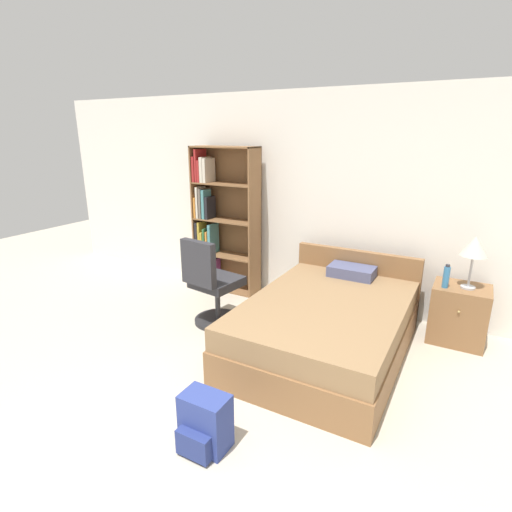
# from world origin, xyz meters

# --- Properties ---
(ground_plane) EXTENTS (14.00, 14.00, 0.00)m
(ground_plane) POSITION_xyz_m (0.00, 0.00, 0.00)
(ground_plane) COLOR #BCB29E
(wall_back) EXTENTS (9.00, 0.06, 2.60)m
(wall_back) POSITION_xyz_m (0.00, 3.23, 1.30)
(wall_back) COLOR white
(wall_back) RESTS_ON ground_plane
(bookshelf) EXTENTS (0.91, 0.32, 1.94)m
(bookshelf) POSITION_xyz_m (-1.56, 2.96, 0.94)
(bookshelf) COLOR brown
(bookshelf) RESTS_ON ground_plane
(bed) EXTENTS (1.43, 2.09, 0.80)m
(bed) POSITION_xyz_m (0.37, 2.05, 0.28)
(bed) COLOR brown
(bed) RESTS_ON ground_plane
(office_chair) EXTENTS (0.54, 0.62, 1.03)m
(office_chair) POSITION_xyz_m (-0.96, 1.94, 0.48)
(office_chair) COLOR #232326
(office_chair) RESTS_ON ground_plane
(nightstand) EXTENTS (0.54, 0.47, 0.61)m
(nightstand) POSITION_xyz_m (1.49, 2.89, 0.31)
(nightstand) COLOR brown
(nightstand) RESTS_ON ground_plane
(table_lamp) EXTENTS (0.25, 0.25, 0.54)m
(table_lamp) POSITION_xyz_m (1.53, 2.87, 1.03)
(table_lamp) COLOR #B2B2B7
(table_lamp) RESTS_ON nightstand
(water_bottle) EXTENTS (0.06, 0.06, 0.24)m
(water_bottle) POSITION_xyz_m (1.33, 2.78, 0.73)
(water_bottle) COLOR teal
(water_bottle) RESTS_ON nightstand
(backpack_blue) EXTENTS (0.33, 0.29, 0.41)m
(backpack_blue) POSITION_xyz_m (0.07, 0.39, 0.19)
(backpack_blue) COLOR navy
(backpack_blue) RESTS_ON ground_plane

